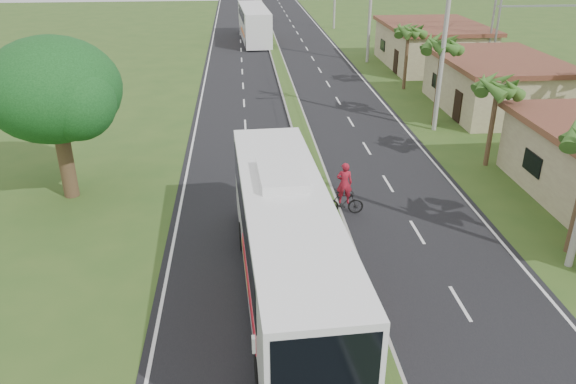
{
  "coord_description": "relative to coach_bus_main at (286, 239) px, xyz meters",
  "views": [
    {
      "loc": [
        -3.74,
        -15.18,
        11.67
      ],
      "look_at": [
        -1.93,
        5.67,
        1.8
      ],
      "focal_mm": 35.0,
      "sensor_mm": 36.0,
      "label": 1
    }
  ],
  "objects": [
    {
      "name": "palm_verge_b",
      "position": [
        11.8,
        11.09,
        2.01
      ],
      "size": [
        2.4,
        2.4,
        5.05
      ],
      "color": "#473321",
      "rests_on": "ground"
    },
    {
      "name": "lane_edge_left",
      "position": [
        -4.3,
        19.09,
        -2.35
      ],
      "size": [
        0.12,
        160.0,
        0.01
      ],
      "primitive_type": "cube",
      "color": "silver",
      "rests_on": "ground"
    },
    {
      "name": "motorcyclist",
      "position": [
        3.07,
        6.07,
        -1.44
      ],
      "size": [
        1.83,
        0.65,
        2.47
      ],
      "rotation": [
        0.0,
        0.0,
        -0.08
      ],
      "color": "black",
      "rests_on": "ground"
    },
    {
      "name": "lane_edge_right",
      "position": [
        9.1,
        19.09,
        -2.35
      ],
      "size": [
        0.12,
        160.0,
        0.01
      ],
      "primitive_type": "cube",
      "color": "silver",
      "rests_on": "ground"
    },
    {
      "name": "coach_bus_main",
      "position": [
        0.0,
        0.0,
        0.0
      ],
      "size": [
        3.38,
        13.34,
        4.27
      ],
      "rotation": [
        0.0,
        0.0,
        0.05
      ],
      "color": "white",
      "rests_on": "ground"
    },
    {
      "name": "median_strip",
      "position": [
        2.4,
        19.09,
        -2.25
      ],
      "size": [
        1.2,
        160.0,
        0.18
      ],
      "color": "gray",
      "rests_on": "ground"
    },
    {
      "name": "ground",
      "position": [
        2.4,
        -0.91,
        -2.35
      ],
      "size": [
        180.0,
        180.0,
        0.0
      ],
      "primitive_type": "plane",
      "color": "#31511D",
      "rests_on": "ground"
    },
    {
      "name": "shade_tree",
      "position": [
        -9.71,
        9.11,
        2.68
      ],
      "size": [
        6.3,
        6.0,
        7.54
      ],
      "color": "#473321",
      "rests_on": "ground"
    },
    {
      "name": "palm_verge_d",
      "position": [
        11.7,
        27.09,
        2.2
      ],
      "size": [
        2.4,
        2.4,
        5.25
      ],
      "color": "#473321",
      "rests_on": "ground"
    },
    {
      "name": "shop_mid",
      "position": [
        16.4,
        21.09,
        -0.49
      ],
      "size": [
        7.6,
        10.6,
        3.67
      ],
      "color": "#9A8B68",
      "rests_on": "ground"
    },
    {
      "name": "road_asphalt",
      "position": [
        2.4,
        19.09,
        -2.34
      ],
      "size": [
        14.0,
        160.0,
        0.02
      ],
      "primitive_type": "cube",
      "color": "black",
      "rests_on": "ground"
    },
    {
      "name": "utility_pole_c",
      "position": [
        10.9,
        37.09,
        3.32
      ],
      "size": [
        1.6,
        0.28,
        11.0
      ],
      "color": "gray",
      "rests_on": "ground"
    },
    {
      "name": "shop_far",
      "position": [
        16.4,
        35.09,
        -0.42
      ],
      "size": [
        8.6,
        11.6,
        3.82
      ],
      "color": "#9A8B68",
      "rests_on": "ground"
    },
    {
      "name": "utility_pole_b",
      "position": [
        10.87,
        17.09,
        3.91
      ],
      "size": [
        3.2,
        0.28,
        12.0
      ],
      "color": "gray",
      "rests_on": "ground"
    },
    {
      "name": "coach_bus_far",
      "position": [
        0.5,
        49.26,
        -0.25
      ],
      "size": [
        3.39,
        12.86,
        3.71
      ],
      "rotation": [
        0.0,
        0.0,
        0.05
      ],
      "color": "white",
      "rests_on": "ground"
    },
    {
      "name": "palm_verge_c",
      "position": [
        11.2,
        18.09,
        2.77
      ],
      "size": [
        2.4,
        2.4,
        5.85
      ],
      "color": "#473321",
      "rests_on": "ground"
    }
  ]
}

